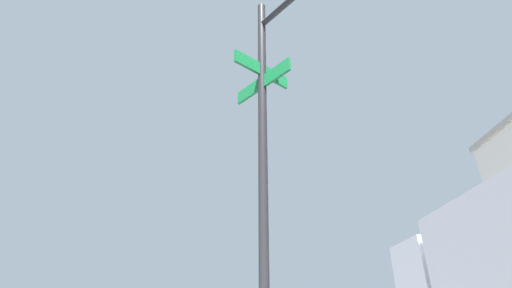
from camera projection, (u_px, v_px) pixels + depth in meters
The scene contains 1 object.
traffic_signal_near at pixel (337, 44), 3.92m from camera, with size 2.67×2.54×5.78m.
Camera 1 is at (-3.18, -6.52, 1.37)m, focal length 23.98 mm.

